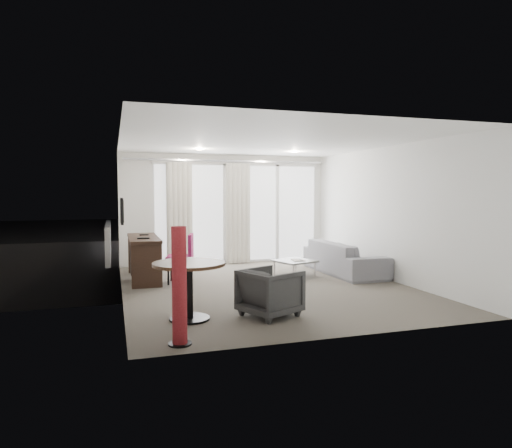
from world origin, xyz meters
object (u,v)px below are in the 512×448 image
object	(u,v)px
coffee_table	(294,268)
rattan_chair_a	(252,236)
desk	(144,258)
rattan_chair_b	(280,238)
tub_armchair	(270,292)
sofa	(344,257)
round_table	(189,291)
red_lamp	(179,286)
desk_chair	(180,258)

from	to	relation	value
coffee_table	rattan_chair_a	xyz separation A→B (m)	(0.27, 3.86, 0.28)
desk	rattan_chair_b	world-z (taller)	desk
tub_armchair	sofa	world-z (taller)	sofa
sofa	rattan_chair_b	distance (m)	3.68
desk	round_table	bearing A→B (deg)	-82.63
rattan_chair_b	red_lamp	bearing A→B (deg)	-110.49
rattan_chair_a	coffee_table	bearing A→B (deg)	-80.13
rattan_chair_a	rattan_chair_b	bearing A→B (deg)	-0.78
tub_armchair	coffee_table	world-z (taller)	tub_armchair
round_table	coffee_table	distance (m)	3.65
coffee_table	sofa	size ratio (longest dim) A/B	0.31
desk	desk_chair	size ratio (longest dim) A/B	1.92
coffee_table	rattan_chair_a	size ratio (longest dim) A/B	0.81
round_table	rattan_chair_a	bearing A→B (deg)	66.14
sofa	red_lamp	bearing A→B (deg)	131.69
desk_chair	coffee_table	xyz separation A→B (m)	(2.34, 0.03, -0.30)
red_lamp	rattan_chair_b	size ratio (longest dim) A/B	1.65
round_table	rattan_chair_b	xyz separation A→B (m)	(3.61, 6.23, 0.01)
tub_armchair	rattan_chair_b	xyz separation A→B (m)	(2.52, 6.37, 0.07)
coffee_table	rattan_chair_b	distance (m)	3.81
desk_chair	round_table	distance (m)	2.55
rattan_chair_b	rattan_chair_a	bearing A→B (deg)	173.10
round_table	sofa	xyz separation A→B (m)	(3.70, 2.55, -0.06)
desk	desk_chair	distance (m)	0.82
round_table	sofa	distance (m)	4.49
sofa	coffee_table	bearing A→B (deg)	89.00
coffee_table	rattan_chair_b	xyz separation A→B (m)	(1.04, 3.66, 0.24)
desk_chair	sofa	size ratio (longest dim) A/B	0.41
tub_armchair	rattan_chair_a	size ratio (longest dim) A/B	0.82
sofa	rattan_chair_a	bearing A→B (deg)	12.37
desk_chair	sofa	world-z (taller)	desk_chair
round_table	tub_armchair	world-z (taller)	round_table
red_lamp	coffee_table	distance (m)	4.57
rattan_chair_b	tub_armchair	bearing A→B (deg)	-103.75
desk_chair	red_lamp	distance (m)	3.55
red_lamp	coffee_table	world-z (taller)	red_lamp
sofa	desk_chair	bearing A→B (deg)	90.22
tub_armchair	sofa	xyz separation A→B (m)	(2.60, 2.69, 0.00)
desk_chair	tub_armchair	size ratio (longest dim) A/B	1.29
desk_chair	coffee_table	bearing A→B (deg)	15.68
desk	rattan_chair_a	bearing A→B (deg)	45.98
desk_chair	round_table	xyz separation A→B (m)	(-0.23, -2.54, -0.08)
round_table	rattan_chair_b	size ratio (longest dim) A/B	1.21
desk	red_lamp	bearing A→B (deg)	-88.12
tub_armchair	coffee_table	bearing A→B (deg)	-53.01
desk	desk_chair	world-z (taller)	desk_chair
red_lamp	tub_armchair	world-z (taller)	red_lamp
desk_chair	rattan_chair_a	distance (m)	4.69
desk	red_lamp	xyz separation A→B (m)	(0.13, -4.05, 0.25)
tub_armchair	sofa	bearing A→B (deg)	-68.46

